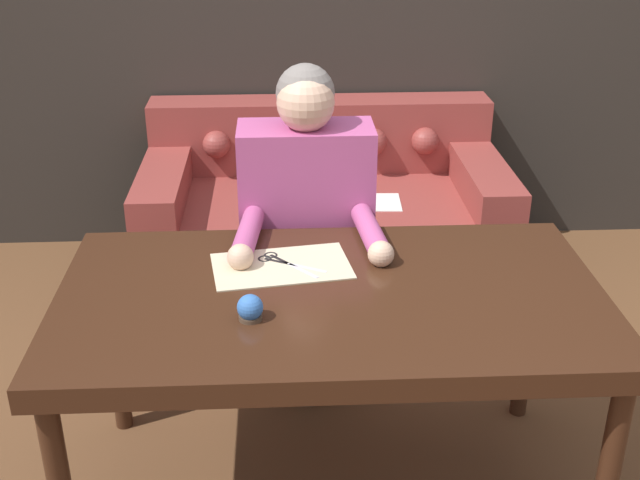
% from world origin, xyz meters
% --- Properties ---
extents(dining_table, '(1.55, 0.86, 0.73)m').
position_xyz_m(dining_table, '(-0.15, -0.04, 0.67)').
color(dining_table, '#381E11').
rests_on(dining_table, ground_plane).
extents(couch, '(1.65, 0.91, 0.79)m').
position_xyz_m(couch, '(-0.09, 1.45, 0.29)').
color(couch, brown).
rests_on(couch, ground_plane).
extents(person, '(0.50, 0.60, 1.25)m').
position_xyz_m(person, '(-0.19, 0.53, 0.63)').
color(person, '#33281E').
rests_on(person, ground_plane).
extents(pattern_paper_main, '(0.44, 0.30, 0.00)m').
position_xyz_m(pattern_paper_main, '(-0.28, 0.12, 0.74)').
color(pattern_paper_main, beige).
rests_on(pattern_paper_main, dining_table).
extents(scissors, '(0.21, 0.18, 0.01)m').
position_xyz_m(scissors, '(-0.29, 0.15, 0.74)').
color(scissors, silver).
rests_on(scissors, dining_table).
extents(pin_cushion, '(0.07, 0.07, 0.07)m').
position_xyz_m(pin_cushion, '(-0.37, -0.18, 0.77)').
color(pin_cushion, '#4C3828').
rests_on(pin_cushion, dining_table).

